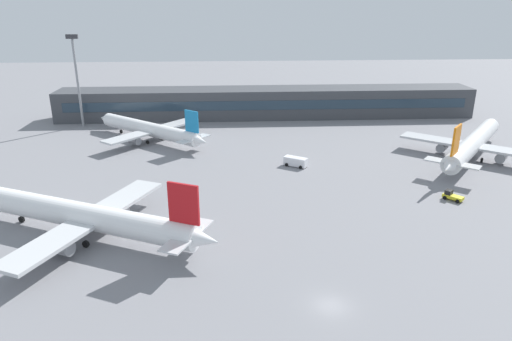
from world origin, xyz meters
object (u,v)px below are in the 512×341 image
Objects in this scene: airplane_near at (83,216)px; floodlight_tower_west at (77,75)px; airplane_mid at (473,143)px; service_van_white at (296,161)px; airplane_far at (149,129)px; baggage_tug_yellow at (452,196)px.

floodlight_tower_west reaches higher than airplane_near.
airplane_near is at bearing -156.74° from airplane_mid.
airplane_far is at bearing 147.93° from service_van_white.
airplane_mid is 1.46× the size of floodlight_tower_west.
airplane_far is (1.79, 52.96, -0.40)m from airplane_near.
service_van_white is at bearing 39.18° from airplane_near.
floodlight_tower_west is at bearing 146.11° from service_van_white.
service_van_white is 0.21× the size of floodlight_tower_west.
airplane_near is 1.31× the size of airplane_far.
airplane_mid is 80.22m from airplane_far.
floodlight_tower_west is at bearing 145.00° from baggage_tug_yellow.
airplane_near is 64.86m from baggage_tug_yellow.
airplane_mid is (79.81, 34.30, -0.01)m from airplane_near.
airplane_near is 86.87m from airplane_mid.
airplane_near reaches higher than airplane_far.
airplane_mid is at bearing -19.27° from floodlight_tower_west.
floodlight_tower_west reaches higher than airplane_mid.
airplane_far is at bearing -36.73° from floodlight_tower_west.
airplane_far reaches higher than service_van_white.
airplane_mid is at bearing -13.45° from airplane_far.
service_van_white is (37.51, 30.57, -2.40)m from airplane_near.
airplane_far is at bearing 166.55° from airplane_mid.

